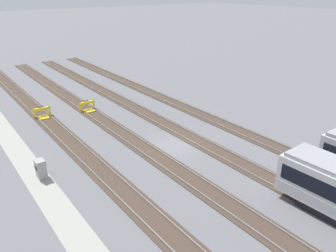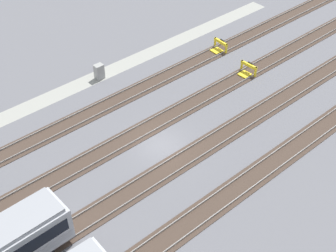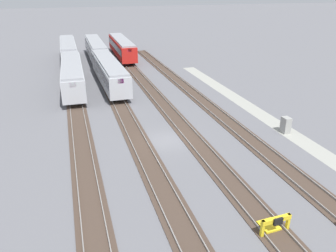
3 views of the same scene
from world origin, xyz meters
name	(u,v)px [view 1 (image 1 of 3)]	position (x,y,z in m)	size (l,w,h in m)	color
ground_plane	(173,145)	(0.00, 0.00, 0.00)	(400.00, 400.00, 0.00)	slate
service_walkway	(45,189)	(0.00, -12.30, 0.00)	(54.00, 2.00, 0.01)	#9E9E93
rail_track_nearest	(100,170)	(0.00, -7.69, 0.04)	(90.00, 2.23, 0.21)	#47382D
rail_track_near_inner	(151,153)	(0.00, -2.56, 0.04)	(90.00, 2.24, 0.21)	#47382D
rail_track_middle	(193,138)	(0.00, 2.56, 0.04)	(90.00, 2.24, 0.21)	#47382D
rail_track_far_inner	(228,126)	(0.00, 7.69, 0.04)	(90.00, 2.23, 0.21)	#47382D
bumper_stop_nearest_track	(43,113)	(-14.84, -7.70, 0.51)	(1.38, 2.01, 1.22)	yellow
bumper_stop_near_inner_track	(88,107)	(-13.72, -2.55, 0.51)	(1.38, 2.01, 1.22)	yellow
electrical_cabinet	(41,169)	(-1.75, -11.91, 0.80)	(0.90, 0.73, 1.60)	#9E9E99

